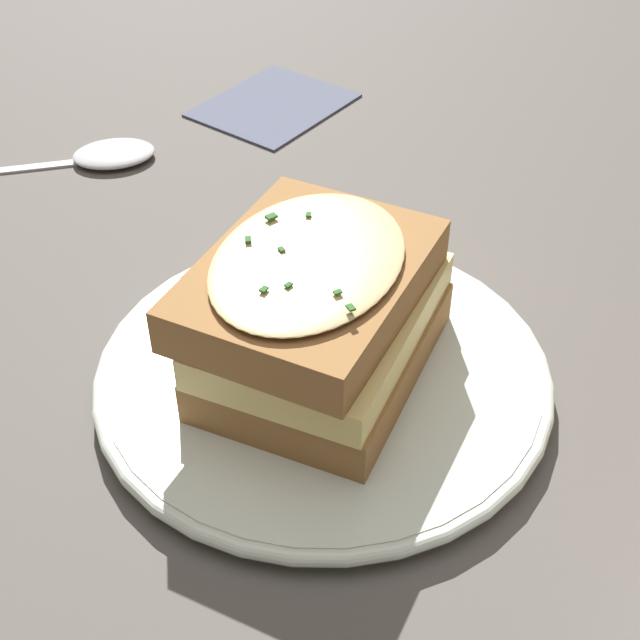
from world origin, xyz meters
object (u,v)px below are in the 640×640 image
(napkin, at_px, (274,104))
(dinner_plate, at_px, (320,371))
(spoon, at_px, (101,155))
(sandwich, at_px, (316,312))

(napkin, bearing_deg, dinner_plate, 58.21)
(dinner_plate, height_order, spoon, dinner_plate)
(spoon, xyz_separation_m, napkin, (-0.16, 0.01, -0.00))
(spoon, distance_m, napkin, 0.16)
(dinner_plate, bearing_deg, sandwich, -25.07)
(sandwich, relative_size, napkin, 1.43)
(spoon, bearing_deg, napkin, 112.44)
(dinner_plate, bearing_deg, napkin, -121.79)
(napkin, bearing_deg, sandwich, 57.80)
(sandwich, bearing_deg, napkin, -122.20)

